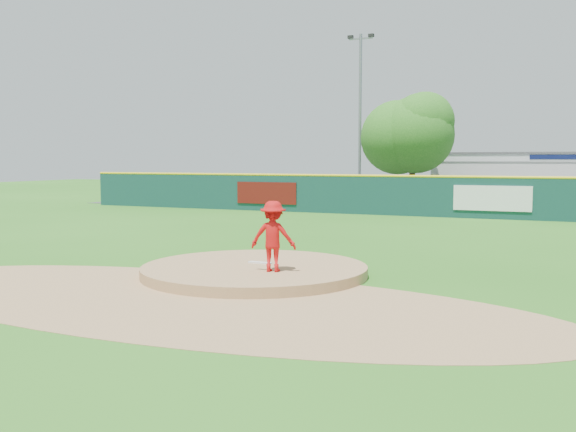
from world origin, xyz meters
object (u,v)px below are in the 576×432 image
at_px(van, 535,201).
at_px(playground_slide, 229,193).
at_px(pool_building_grp, 557,178).
at_px(light_pole_left, 360,111).
at_px(deciduous_tree, 413,131).
at_px(pitcher, 273,236).

height_order(van, playground_slide, playground_slide).
xyz_separation_m(van, playground_slide, (-17.97, -0.72, 0.11)).
xyz_separation_m(pool_building_grp, light_pole_left, (-12.00, -4.99, 4.39)).
bearing_deg(light_pole_left, deciduous_tree, -26.57).
bearing_deg(pitcher, pool_building_grp, -110.47).
xyz_separation_m(pitcher, deciduous_tree, (-2.78, 25.57, 3.49)).
height_order(deciduous_tree, light_pole_left, light_pole_left).
bearing_deg(playground_slide, pitcher, -58.40).
relative_size(van, pool_building_grp, 0.30).
xyz_separation_m(pitcher, light_pole_left, (-6.78, 27.57, 4.99)).
xyz_separation_m(playground_slide, light_pole_left, (6.77, 5.55, 5.29)).
height_order(pitcher, deciduous_tree, deciduous_tree).
relative_size(pitcher, van, 0.36).
bearing_deg(deciduous_tree, pool_building_grp, 41.16).
xyz_separation_m(pool_building_grp, playground_slide, (-18.77, -10.54, -0.90)).
distance_m(van, pool_building_grp, 9.91).
xyz_separation_m(pitcher, pool_building_grp, (5.22, 32.57, 0.60)).
bearing_deg(van, pool_building_grp, -28.26).
distance_m(pitcher, van, 23.17).
bearing_deg(pitcher, van, -112.36).
xyz_separation_m(van, pool_building_grp, (0.80, 9.82, 1.01)).
distance_m(pool_building_grp, deciduous_tree, 11.01).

